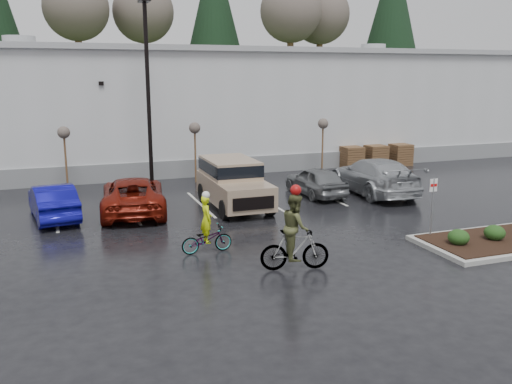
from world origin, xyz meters
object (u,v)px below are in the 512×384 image
object	(u,v)px
fire_lane_sign	(432,201)
cyclist_hivis	(207,233)
sapling_east	(323,127)
pallet_stack_c	(400,155)
suv_tan	(234,184)
sapling_west	(64,136)
pallet_stack_b	(376,156)
cyclist_olive	(295,240)
car_far_silver	(374,176)
lamppost	(147,74)
car_blue	(53,201)
sapling_mid	(195,131)
car_grey	(316,181)
car_red	(133,195)
pallet_stack_a	(351,157)

from	to	relation	value
fire_lane_sign	cyclist_hivis	size ratio (longest dim) A/B	1.08
sapling_east	fire_lane_sign	xyz separation A→B (m)	(-2.20, -12.80, -1.32)
pallet_stack_c	suv_tan	world-z (taller)	suv_tan
sapling_west	sapling_east	world-z (taller)	same
pallet_stack_b	cyclist_olive	world-z (taller)	cyclist_olive
fire_lane_sign	car_far_silver	bearing A→B (deg)	73.35
lamppost	fire_lane_sign	xyz separation A→B (m)	(7.80, -11.80, -4.28)
car_far_silver	cyclist_olive	bearing A→B (deg)	50.03
pallet_stack_b	pallet_stack_c	size ratio (longest dim) A/B	1.00
car_blue	sapling_mid	bearing A→B (deg)	-150.83
fire_lane_sign	car_grey	bearing A→B (deg)	94.96
car_red	car_far_silver	xyz separation A→B (m)	(11.43, -0.20, 0.11)
suv_tan	car_far_silver	world-z (taller)	suv_tan
sapling_east	suv_tan	size ratio (longest dim) A/B	0.63
lamppost	car_far_silver	distance (m)	11.98
pallet_stack_a	pallet_stack_c	bearing A→B (deg)	0.00
sapling_east	pallet_stack_a	size ratio (longest dim) A/B	2.37
pallet_stack_b	cyclist_hivis	world-z (taller)	cyclist_hivis
sapling_east	cyclist_olive	size ratio (longest dim) A/B	1.24
car_blue	car_grey	xyz separation A→B (m)	(11.75, 0.32, -0.02)
car_blue	suv_tan	world-z (taller)	suv_tan
pallet_stack_c	car_red	xyz separation A→B (m)	(-17.49, -6.44, 0.08)
sapling_west	car_grey	xyz separation A→B (m)	(11.13, -5.06, -2.03)
fire_lane_sign	pallet_stack_c	bearing A→B (deg)	59.28
pallet_stack_b	car_red	size ratio (longest dim) A/B	0.25
car_blue	suv_tan	size ratio (longest dim) A/B	0.85
pallet_stack_a	suv_tan	distance (m)	12.02
sapling_mid	suv_tan	world-z (taller)	sapling_mid
lamppost	pallet_stack_a	xyz separation A→B (m)	(12.50, 2.00, -5.01)
sapling_mid	pallet_stack_c	size ratio (longest dim) A/B	2.37
car_blue	car_far_silver	xyz separation A→B (m)	(14.56, -0.27, 0.15)
car_red	car_far_silver	world-z (taller)	car_far_silver
car_grey	cyclist_hivis	size ratio (longest dim) A/B	2.00
car_blue	lamppost	bearing A→B (deg)	-144.44
car_red	car_far_silver	bearing A→B (deg)	-174.17
sapling_mid	pallet_stack_a	xyz separation A→B (m)	(10.00, 1.00, -2.05)
sapling_west	pallet_stack_b	world-z (taller)	sapling_west
car_red	car_far_silver	size ratio (longest dim) A/B	0.91
sapling_west	sapling_east	bearing A→B (deg)	0.00
pallet_stack_b	cyclist_hivis	bearing A→B (deg)	-138.49
sapling_west	car_blue	bearing A→B (deg)	-96.62
car_blue	cyclist_olive	bearing A→B (deg)	120.44
pallet_stack_a	car_grey	xyz separation A→B (m)	(-5.37, -6.06, 0.02)
fire_lane_sign	car_grey	size ratio (longest dim) A/B	0.54
lamppost	car_grey	distance (m)	9.60
sapling_east	car_blue	distance (m)	15.71
sapling_east	pallet_stack_b	size ratio (longest dim) A/B	2.37
fire_lane_sign	car_blue	xyz separation A→B (m)	(-12.42, 7.42, -0.69)
car_grey	car_far_silver	world-z (taller)	car_far_silver
suv_tan	cyclist_olive	bearing A→B (deg)	-94.50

